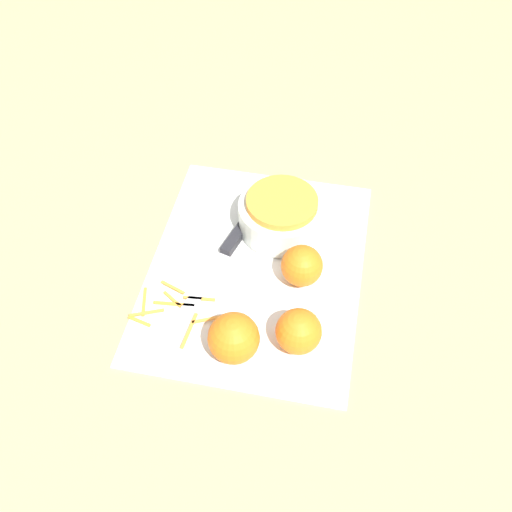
# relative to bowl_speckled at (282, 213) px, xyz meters

# --- Properties ---
(ground_plane) EXTENTS (4.00, 4.00, 0.00)m
(ground_plane) POSITION_rel_bowl_speckled_xyz_m (0.11, -0.03, -0.04)
(ground_plane) COLOR tan
(cutting_board) EXTENTS (0.48, 0.37, 0.01)m
(cutting_board) POSITION_rel_bowl_speckled_xyz_m (0.11, -0.03, -0.04)
(cutting_board) COLOR silver
(cutting_board) RESTS_ON ground_plane
(bowl_speckled) EXTENTS (0.16, 0.16, 0.07)m
(bowl_speckled) POSITION_rel_bowl_speckled_xyz_m (0.00, 0.00, 0.00)
(bowl_speckled) COLOR silver
(bowl_speckled) RESTS_ON cutting_board
(knife) EXTENTS (0.26, 0.09, 0.02)m
(knife) POSITION_rel_bowl_speckled_xyz_m (0.07, -0.08, -0.03)
(knife) COLOR #232328
(knife) RESTS_ON cutting_board
(orange_left) EXTENTS (0.08, 0.08, 0.08)m
(orange_left) POSITION_rel_bowl_speckled_xyz_m (0.28, -0.02, 0.01)
(orange_left) COLOR orange
(orange_left) RESTS_ON cutting_board
(orange_right) EXTENTS (0.07, 0.07, 0.07)m
(orange_right) POSITION_rel_bowl_speckled_xyz_m (0.12, 0.05, 0.00)
(orange_right) COLOR orange
(orange_right) RESTS_ON cutting_board
(orange_back) EXTENTS (0.07, 0.07, 0.07)m
(orange_back) POSITION_rel_bowl_speckled_xyz_m (0.25, 0.07, 0.00)
(orange_back) COLOR orange
(orange_back) RESTS_ON cutting_board
(peel_pile) EXTENTS (0.12, 0.16, 0.01)m
(peel_pile) POSITION_rel_bowl_speckled_xyz_m (0.22, -0.15, -0.03)
(peel_pile) COLOR orange
(peel_pile) RESTS_ON cutting_board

